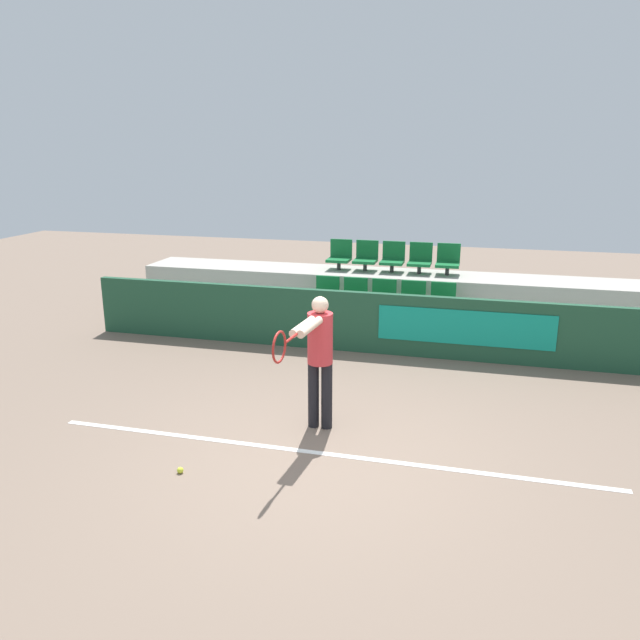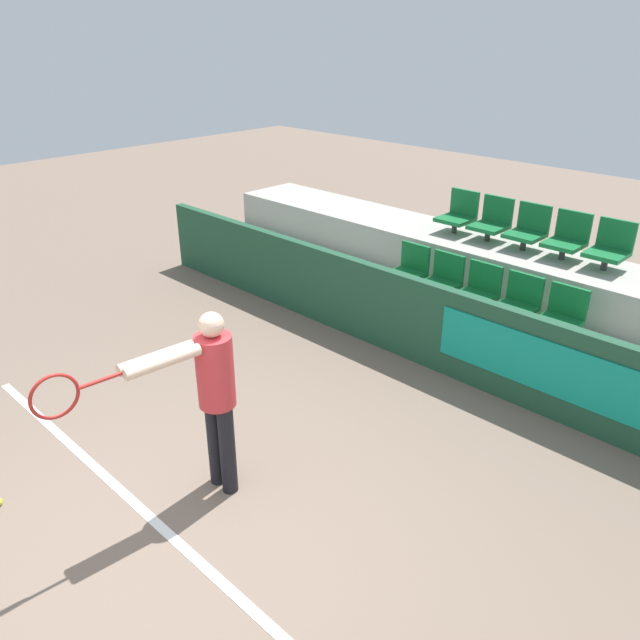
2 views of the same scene
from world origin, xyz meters
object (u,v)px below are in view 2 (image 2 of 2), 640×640
Objects in this scene: stadium_chair_3 at (518,302)px; stadium_chair_5 at (459,214)px; stadium_chair_1 at (442,279)px; stadium_chair_7 at (528,229)px; stadium_chair_0 at (409,269)px; stadium_chair_8 at (567,238)px; tennis_player at (208,389)px; stadium_chair_2 at (479,290)px; stadium_chair_6 at (492,221)px; stadium_chair_9 at (610,247)px; stadium_chair_4 at (562,315)px.

stadium_chair_5 reaches higher than stadium_chair_3.
stadium_chair_7 reaches higher than stadium_chair_1.
stadium_chair_0 is 1.00× the size of stadium_chair_3.
tennis_player is at bearing -98.01° from stadium_chair_8.
stadium_chair_0 is 0.99m from stadium_chair_2.
stadium_chair_8 is at bearing 46.39° from stadium_chair_1.
stadium_chair_0 is at bearing -145.01° from stadium_chair_8.
tennis_player is (-0.17, -3.68, 0.23)m from stadium_chair_2.
stadium_chair_3 is 1.52m from stadium_chair_6.
tennis_player is at bearing -86.02° from stadium_chair_6.
stadium_chair_5 is 1.00× the size of stadium_chair_9.
stadium_chair_8 reaches higher than stadium_chair_2.
stadium_chair_1 is 0.50m from stadium_chair_2.
stadium_chair_7 is at bearing 46.39° from stadium_chair_0.
stadium_chair_3 is 1.00× the size of stadium_chair_4.
stadium_chair_0 and stadium_chair_4 have the same top height.
stadium_chair_2 is at bearing -46.39° from stadium_chair_5.
stadium_chair_0 is 0.50m from stadium_chair_1.
stadium_chair_2 is 0.34× the size of tennis_player.
stadium_chair_7 is 1.00× the size of stadium_chair_8.
stadium_chair_1 is 1.00× the size of stadium_chair_3.
stadium_chair_1 is at bearing -64.53° from stadium_chair_5.
stadium_chair_0 is 1.00× the size of stadium_chair_2.
stadium_chair_5 is at bearing 180.00° from stadium_chair_8.
stadium_chair_1 is 1.52m from stadium_chair_8.
stadium_chair_2 is at bearing 92.40° from tennis_player.
stadium_chair_4 is at bearing -90.00° from stadium_chair_9.
stadium_chair_4 is at bearing 0.00° from stadium_chair_0.
stadium_chair_7 is 1.00× the size of stadium_chair_9.
stadium_chair_3 is (0.50, 0.00, 0.00)m from stadium_chair_2.
tennis_player is (-1.16, -3.68, 0.23)m from stadium_chair_4.
stadium_chair_5 is 0.50m from stadium_chair_6.
stadium_chair_7 is at bearing 92.97° from tennis_player.
stadium_chair_2 is (0.99, 0.00, 0.00)m from stadium_chair_0.
tennis_player reaches higher than stadium_chair_9.
stadium_chair_7 reaches higher than stadium_chair_3.
stadium_chair_4 is 1.25m from stadium_chair_8.
stadium_chair_3 is at bearing -115.47° from stadium_chair_9.
stadium_chair_7 is 4.73m from tennis_player.
stadium_chair_4 is at bearing 77.51° from tennis_player.
stadium_chair_7 is (0.99, 0.00, 0.00)m from stadium_chair_5.
stadium_chair_6 reaches higher than stadium_chair_2.
stadium_chair_8 reaches higher than stadium_chair_4.
stadium_chair_5 is 1.98m from stadium_chair_9.
stadium_chair_0 is at bearing 180.00° from stadium_chair_4.
stadium_chair_4 is at bearing 0.00° from stadium_chair_2.
stadium_chair_3 is 3.74m from tennis_player.
stadium_chair_2 is 1.52m from stadium_chair_9.
stadium_chair_8 is (0.50, 0.00, 0.00)m from stadium_chair_7.
stadium_chair_0 is 1.98m from stadium_chair_4.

